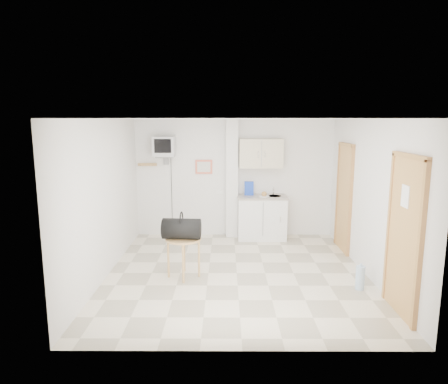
{
  "coord_description": "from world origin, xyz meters",
  "views": [
    {
      "loc": [
        -0.18,
        -6.22,
        2.48
      ],
      "look_at": [
        -0.21,
        0.6,
        1.25
      ],
      "focal_mm": 32.0,
      "sensor_mm": 36.0,
      "label": 1
    }
  ],
  "objects_px": {
    "crt_television": "(164,147)",
    "duffel_bag": "(182,229)",
    "round_table": "(183,244)",
    "water_bottle": "(360,278)"
  },
  "relations": [
    {
      "from": "crt_television",
      "to": "duffel_bag",
      "type": "xyz_separation_m",
      "value": [
        0.58,
        -2.23,
        -1.12
      ]
    },
    {
      "from": "round_table",
      "to": "duffel_bag",
      "type": "relative_size",
      "value": 1.06
    },
    {
      "from": "crt_television",
      "to": "round_table",
      "type": "distance_m",
      "value": 2.65
    },
    {
      "from": "crt_television",
      "to": "duffel_bag",
      "type": "distance_m",
      "value": 2.56
    },
    {
      "from": "round_table",
      "to": "duffel_bag",
      "type": "bearing_deg",
      "value": -114.8
    },
    {
      "from": "round_table",
      "to": "water_bottle",
      "type": "relative_size",
      "value": 1.63
    },
    {
      "from": "water_bottle",
      "to": "crt_television",
      "type": "bearing_deg",
      "value": 141.01
    },
    {
      "from": "round_table",
      "to": "water_bottle",
      "type": "distance_m",
      "value": 2.73
    },
    {
      "from": "crt_television",
      "to": "duffel_bag",
      "type": "relative_size",
      "value": 3.53
    },
    {
      "from": "crt_television",
      "to": "water_bottle",
      "type": "xyz_separation_m",
      "value": [
        3.26,
        -2.64,
        -1.76
      ]
    }
  ]
}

